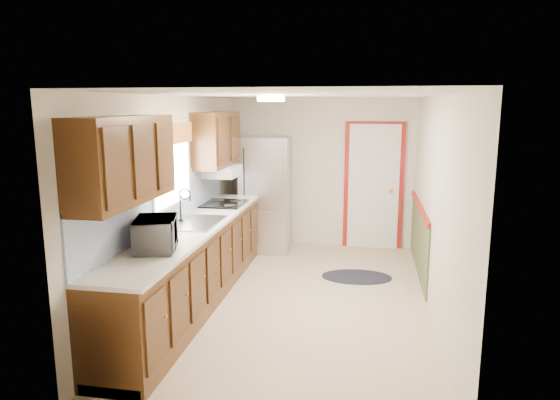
% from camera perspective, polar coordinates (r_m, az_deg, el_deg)
% --- Properties ---
extents(room_shell, '(3.20, 5.20, 2.52)m').
position_cam_1_polar(room_shell, '(5.74, 2.32, -0.17)').
color(room_shell, '#CDB490').
rests_on(room_shell, ground).
extents(kitchen_run, '(0.63, 4.00, 2.20)m').
position_cam_1_polar(kitchen_run, '(5.85, -10.21, -4.05)').
color(kitchen_run, '#3D210D').
rests_on(kitchen_run, ground).
extents(back_wall_trim, '(1.12, 2.30, 2.08)m').
position_cam_1_polar(back_wall_trim, '(7.92, 11.65, 0.37)').
color(back_wall_trim, maroon).
rests_on(back_wall_trim, ground).
extents(ceiling_fixture, '(0.30, 0.30, 0.06)m').
position_cam_1_polar(ceiling_fixture, '(5.49, -1.04, 11.51)').
color(ceiling_fixture, '#FFD88C').
rests_on(ceiling_fixture, room_shell).
extents(microwave, '(0.45, 0.61, 0.37)m').
position_cam_1_polar(microwave, '(4.86, -14.03, -3.40)').
color(microwave, white).
rests_on(microwave, kitchen_run).
extents(refrigerator, '(0.80, 0.78, 1.81)m').
position_cam_1_polar(refrigerator, '(7.92, -1.64, 0.70)').
color(refrigerator, '#B7B7BC').
rests_on(refrigerator, ground).
extents(rug, '(0.98, 0.67, 0.01)m').
position_cam_1_polar(rug, '(6.90, 8.76, -8.67)').
color(rug, black).
rests_on(rug, ground).
extents(cooktop, '(0.54, 0.65, 0.02)m').
position_cam_1_polar(cooktop, '(6.94, -6.40, -0.41)').
color(cooktop, black).
rests_on(cooktop, kitchen_run).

